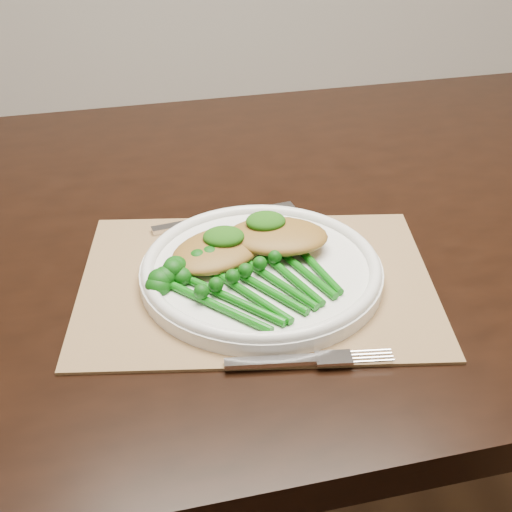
{
  "coord_description": "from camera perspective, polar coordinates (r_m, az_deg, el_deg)",
  "views": [
    {
      "loc": [
        -0.12,
        -0.8,
        1.23
      ],
      "look_at": [
        -0.03,
        -0.11,
        0.78
      ],
      "focal_mm": 50.0,
      "sensor_mm": 36.0,
      "label": 1
    }
  ],
  "objects": [
    {
      "name": "chicken_fillet_left",
      "position": [
        0.84,
        -3.06,
        0.49
      ],
      "size": [
        0.15,
        0.14,
        0.02
      ],
      "primitive_type": "ellipsoid",
      "rotation": [
        0.0,
        0.0,
        0.62
      ],
      "color": "olive",
      "rests_on": "dinner_plate"
    },
    {
      "name": "fork",
      "position": [
        0.72,
        5.15,
        -8.2
      ],
      "size": [
        0.17,
        0.02,
        0.01
      ],
      "rotation": [
        0.0,
        0.0,
        -0.04
      ],
      "color": "silver",
      "rests_on": "placemat"
    },
    {
      "name": "pesto_dollop_left",
      "position": [
        0.83,
        -2.61,
        1.55
      ],
      "size": [
        0.05,
        0.04,
        0.02
      ],
      "primitive_type": "ellipsoid",
      "color": "#124309",
      "rests_on": "chicken_fillet_left"
    },
    {
      "name": "placemat",
      "position": [
        0.83,
        0.04,
        -2.1
      ],
      "size": [
        0.43,
        0.33,
        0.0
      ],
      "primitive_type": "cube",
      "rotation": [
        0.0,
        0.0,
        -0.08
      ],
      "color": "#95734C",
      "rests_on": "dining_table"
    },
    {
      "name": "dinner_plate",
      "position": [
        0.83,
        0.43,
        -1.09
      ],
      "size": [
        0.28,
        0.28,
        0.03
      ],
      "color": "white",
      "rests_on": "placemat"
    },
    {
      "name": "chicken_fillet_right",
      "position": [
        0.85,
        1.73,
        1.62
      ],
      "size": [
        0.13,
        0.1,
        0.02
      ],
      "primitive_type": "ellipsoid",
      "rotation": [
        0.0,
        0.0,
        -0.15
      ],
      "color": "olive",
      "rests_on": "dinner_plate"
    },
    {
      "name": "dining_table",
      "position": [
        1.21,
        3.1,
        -11.79
      ],
      "size": [
        1.7,
        1.08,
        0.75
      ],
      "rotation": [
        0.0,
        0.0,
        0.12
      ],
      "color": "black",
      "rests_on": "ground"
    },
    {
      "name": "pesto_dollop_right",
      "position": [
        0.85,
        0.79,
        2.81
      ],
      "size": [
        0.05,
        0.04,
        0.02
      ],
      "primitive_type": "ellipsoid",
      "color": "#124309",
      "rests_on": "chicken_fillet_right"
    },
    {
      "name": "knife",
      "position": [
        0.95,
        -3.65,
        2.89
      ],
      "size": [
        0.2,
        0.06,
        0.01
      ],
      "rotation": [
        0.0,
        0.0,
        0.24
      ],
      "color": "silver",
      "rests_on": "placemat"
    },
    {
      "name": "broccolini_bundle",
      "position": [
        0.79,
        0.78,
        -2.07
      ],
      "size": [
        0.23,
        0.24,
        0.04
      ],
      "rotation": [
        0.0,
        0.0,
        0.58
      ],
      "color": "#0C5B0C",
      "rests_on": "dinner_plate"
    }
  ]
}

